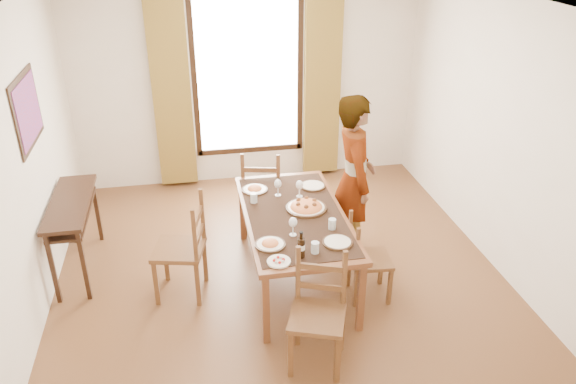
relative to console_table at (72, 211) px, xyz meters
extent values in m
plane|color=#4F2F18|center=(2.03, -0.60, -0.68)|extent=(5.00, 5.00, 0.00)
cube|color=white|center=(2.03, 1.90, 0.67)|extent=(4.50, 0.10, 2.70)
cube|color=white|center=(2.03, -3.10, 0.67)|extent=(4.50, 0.10, 2.70)
cube|color=white|center=(-0.22, -0.60, 0.67)|extent=(0.10, 5.00, 2.70)
cube|color=white|center=(4.28, -0.60, 0.67)|extent=(0.10, 5.00, 2.70)
cube|color=white|center=(2.03, -0.60, 2.04)|extent=(4.50, 5.00, 0.04)
cube|color=white|center=(2.03, 1.87, 0.77)|extent=(1.30, 0.04, 2.00)
cube|color=olive|center=(1.05, 1.81, 0.57)|extent=(0.48, 0.10, 2.40)
cube|color=olive|center=(3.01, 1.81, 0.57)|extent=(0.48, 0.10, 2.40)
cube|color=black|center=(-0.21, 0.00, 1.07)|extent=(0.02, 0.86, 0.66)
cube|color=red|center=(-0.20, 0.00, 1.07)|extent=(0.01, 0.76, 0.56)
cube|color=#321A10|center=(0.00, 0.00, 0.10)|extent=(0.38, 1.20, 0.04)
cube|color=#321A10|center=(0.00, 0.00, -0.02)|extent=(0.34, 1.10, 0.03)
cube|color=#321A10|center=(-0.14, -0.55, -0.30)|extent=(0.04, 0.04, 0.76)
cube|color=#321A10|center=(-0.14, 0.55, -0.30)|extent=(0.04, 0.04, 0.76)
cube|color=#321A10|center=(0.14, -0.55, -0.30)|extent=(0.04, 0.04, 0.76)
cube|color=#321A10|center=(0.14, 0.55, -0.30)|extent=(0.04, 0.04, 0.76)
cube|color=brown|center=(2.16, -0.60, 0.04)|extent=(0.96, 1.86, 0.05)
cube|color=black|center=(2.16, -0.60, 0.07)|extent=(0.88, 1.71, 0.01)
cube|color=brown|center=(1.74, -1.47, -0.33)|extent=(0.06, 0.06, 0.70)
cube|color=brown|center=(1.74, 0.27, -0.33)|extent=(0.06, 0.06, 0.70)
cube|color=brown|center=(2.58, -1.47, -0.33)|extent=(0.06, 0.06, 0.70)
cube|color=brown|center=(2.58, 0.27, -0.33)|extent=(0.06, 0.06, 0.70)
cube|color=brown|center=(1.03, -0.61, -0.19)|extent=(0.55, 0.55, 0.04)
cube|color=brown|center=(0.88, -0.37, -0.44)|extent=(0.04, 0.04, 0.49)
cube|color=brown|center=(1.27, -0.46, -0.44)|extent=(0.04, 0.04, 0.49)
cube|color=brown|center=(0.79, -0.76, -0.44)|extent=(0.04, 0.04, 0.49)
cube|color=brown|center=(1.18, -0.85, -0.44)|extent=(0.04, 0.04, 0.49)
cube|color=brown|center=(1.28, -0.47, 0.08)|extent=(0.04, 0.04, 0.55)
cube|color=brown|center=(1.19, -0.85, 0.08)|extent=(0.04, 0.04, 0.55)
cube|color=brown|center=(1.23, -0.66, -0.03)|extent=(0.12, 0.39, 0.05)
cube|color=brown|center=(1.23, -0.66, 0.17)|extent=(0.12, 0.39, 0.05)
cube|color=brown|center=(2.00, 0.48, -0.20)|extent=(0.55, 0.55, 0.04)
cube|color=brown|center=(2.23, 0.63, -0.44)|extent=(0.04, 0.04, 0.49)
cube|color=brown|center=(2.14, 0.25, -0.44)|extent=(0.04, 0.04, 0.49)
cube|color=brown|center=(1.85, 0.72, -0.44)|extent=(0.04, 0.04, 0.49)
cube|color=brown|center=(1.76, 0.34, -0.44)|extent=(0.04, 0.04, 0.49)
cube|color=brown|center=(2.14, 0.24, 0.07)|extent=(0.04, 0.04, 0.54)
cube|color=brown|center=(1.76, 0.33, 0.07)|extent=(0.04, 0.04, 0.54)
cube|color=brown|center=(1.95, 0.28, -0.04)|extent=(0.38, 0.12, 0.05)
cube|color=brown|center=(1.95, 0.28, 0.16)|extent=(0.38, 0.12, 0.05)
cube|color=brown|center=(2.10, -1.79, -0.21)|extent=(0.56, 0.56, 0.04)
cube|color=brown|center=(1.86, -1.90, -0.45)|extent=(0.04, 0.04, 0.47)
cube|color=brown|center=(1.99, -1.55, -0.45)|extent=(0.04, 0.04, 0.47)
cube|color=brown|center=(2.22, -2.03, -0.45)|extent=(0.04, 0.04, 0.47)
cube|color=brown|center=(2.35, -1.68, -0.45)|extent=(0.04, 0.04, 0.47)
cube|color=brown|center=(2.00, -1.54, 0.05)|extent=(0.04, 0.04, 0.52)
cube|color=brown|center=(2.35, -1.67, 0.05)|extent=(0.04, 0.04, 0.52)
cube|color=brown|center=(2.17, -1.60, -0.06)|extent=(0.36, 0.16, 0.05)
cube|color=brown|center=(2.17, -1.60, 0.13)|extent=(0.36, 0.16, 0.05)
cube|color=brown|center=(2.81, -0.99, -0.28)|extent=(0.41, 0.41, 0.04)
cube|color=brown|center=(2.96, -1.17, -0.48)|extent=(0.04, 0.04, 0.41)
cube|color=brown|center=(2.64, -1.14, -0.48)|extent=(0.04, 0.04, 0.41)
cube|color=brown|center=(2.99, -0.84, -0.48)|extent=(0.04, 0.04, 0.41)
cube|color=brown|center=(2.66, -0.82, -0.48)|extent=(0.04, 0.04, 0.41)
cube|color=brown|center=(2.63, -1.14, -0.05)|extent=(0.03, 0.03, 0.45)
cube|color=brown|center=(2.65, -0.82, -0.05)|extent=(0.03, 0.03, 0.45)
cube|color=brown|center=(2.64, -0.98, -0.14)|extent=(0.05, 0.33, 0.05)
cube|color=brown|center=(2.64, -0.98, 0.02)|extent=(0.05, 0.33, 0.05)
imported|color=gray|center=(2.84, -0.26, 0.22)|extent=(0.73, 0.54, 1.80)
cylinder|color=silver|center=(2.44, -0.93, 0.12)|extent=(0.07, 0.07, 0.10)
cylinder|color=silver|center=(1.80, -0.29, 0.12)|extent=(0.07, 0.07, 0.10)
cylinder|color=silver|center=(2.20, -1.29, 0.12)|extent=(0.07, 0.07, 0.10)
camera|label=1|loc=(1.22, -5.22, 2.73)|focal=35.00mm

